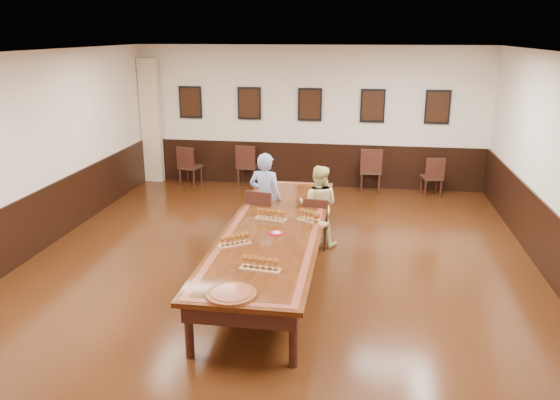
% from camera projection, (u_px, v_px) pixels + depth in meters
% --- Properties ---
extents(floor, '(8.00, 10.00, 0.02)m').
position_uv_depth(floor, '(275.00, 274.00, 8.21)').
color(floor, black).
rests_on(floor, ground).
extents(ceiling, '(8.00, 10.00, 0.02)m').
position_uv_depth(ceiling, '(274.00, 53.00, 7.25)').
color(ceiling, white).
rests_on(ceiling, floor).
extents(wall_back, '(8.00, 0.02, 3.20)m').
position_uv_depth(wall_back, '(310.00, 117.00, 12.46)').
color(wall_back, '#F2E2CB').
rests_on(wall_back, floor).
extents(wall_front, '(8.00, 0.02, 3.20)m').
position_uv_depth(wall_front, '(128.00, 388.00, 3.00)').
color(wall_front, '#F2E2CB').
rests_on(wall_front, floor).
extents(wall_left, '(0.02, 10.00, 3.20)m').
position_uv_depth(wall_left, '(15.00, 160.00, 8.31)').
color(wall_left, '#F2E2CB').
rests_on(wall_left, floor).
extents(chair_man, '(0.55, 0.58, 0.98)m').
position_uv_depth(chair_man, '(263.00, 216.00, 9.21)').
color(chair_man, '#311E16').
rests_on(chair_man, floor).
extents(chair_woman, '(0.45, 0.49, 0.88)m').
position_uv_depth(chair_woman, '(317.00, 222.00, 9.10)').
color(chair_woman, '#311E16').
rests_on(chair_woman, floor).
extents(spare_chair_a, '(0.52, 0.56, 0.94)m').
position_uv_depth(spare_chair_a, '(190.00, 165.00, 12.79)').
color(spare_chair_a, '#311E16').
rests_on(spare_chair_a, floor).
extents(spare_chair_b, '(0.49, 0.53, 0.98)m').
position_uv_depth(spare_chair_b, '(248.00, 165.00, 12.75)').
color(spare_chair_b, '#311E16').
rests_on(spare_chair_b, floor).
extents(spare_chair_c, '(0.48, 0.52, 1.01)m').
position_uv_depth(spare_chair_c, '(371.00, 169.00, 12.28)').
color(spare_chair_c, '#311E16').
rests_on(spare_chair_c, floor).
extents(spare_chair_d, '(0.49, 0.52, 0.89)m').
position_uv_depth(spare_chair_d, '(432.00, 176.00, 11.97)').
color(spare_chair_d, '#311E16').
rests_on(spare_chair_d, floor).
extents(person_man, '(0.64, 0.48, 1.56)m').
position_uv_depth(person_man, '(265.00, 198.00, 9.22)').
color(person_man, '#4A64B9').
rests_on(person_man, floor).
extents(person_woman, '(0.73, 0.60, 1.38)m').
position_uv_depth(person_woman, '(318.00, 206.00, 9.12)').
color(person_woman, '#F0E296').
rests_on(person_woman, floor).
extents(pink_phone, '(0.07, 0.13, 0.01)m').
position_uv_depth(pink_phone, '(318.00, 220.00, 8.24)').
color(pink_phone, '#CC447F').
rests_on(pink_phone, conference_table).
extents(curtain, '(0.45, 0.18, 2.90)m').
position_uv_depth(curtain, '(151.00, 121.00, 12.87)').
color(curtain, beige).
rests_on(curtain, floor).
extents(wainscoting, '(8.00, 10.00, 1.00)m').
position_uv_depth(wainscoting, '(275.00, 242.00, 8.06)').
color(wainscoting, black).
rests_on(wainscoting, floor).
extents(conference_table, '(1.40, 5.00, 0.76)m').
position_uv_depth(conference_table, '(275.00, 235.00, 8.02)').
color(conference_table, '#321508').
rests_on(conference_table, floor).
extents(posters, '(6.14, 0.04, 0.74)m').
position_uv_depth(posters, '(310.00, 105.00, 12.30)').
color(posters, black).
rests_on(posters, wall_back).
extents(flight_a, '(0.50, 0.25, 0.18)m').
position_uv_depth(flight_a, '(271.00, 215.00, 8.22)').
color(flight_a, '#A16C43').
rests_on(flight_a, conference_table).
extents(flight_b, '(0.51, 0.38, 0.19)m').
position_uv_depth(flight_b, '(312.00, 217.00, 8.11)').
color(flight_b, '#A16C43').
rests_on(flight_b, conference_table).
extents(flight_c, '(0.44, 0.37, 0.17)m').
position_uv_depth(flight_c, '(235.00, 240.00, 7.23)').
color(flight_c, '#A16C43').
rests_on(flight_c, conference_table).
extents(flight_d, '(0.51, 0.21, 0.18)m').
position_uv_depth(flight_d, '(260.00, 264.00, 6.48)').
color(flight_d, '#A16C43').
rests_on(flight_d, conference_table).
extents(red_plate_grp, '(0.21, 0.21, 0.03)m').
position_uv_depth(red_plate_grp, '(276.00, 233.00, 7.68)').
color(red_plate_grp, '#B20B1D').
rests_on(red_plate_grp, conference_table).
extents(carved_platter, '(0.65, 0.65, 0.04)m').
position_uv_depth(carved_platter, '(231.00, 294.00, 5.88)').
color(carved_platter, '#592811').
rests_on(carved_platter, conference_table).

